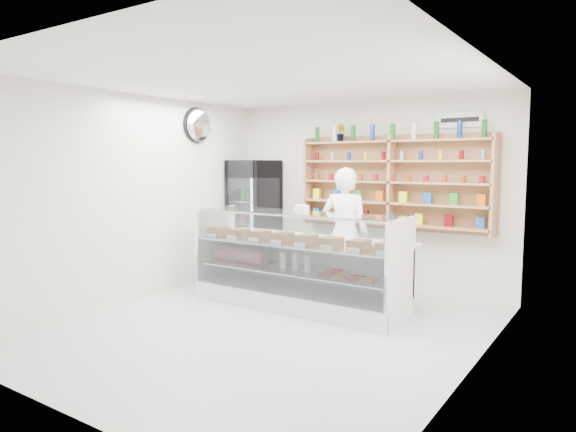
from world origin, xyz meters
The scene contains 8 objects.
room centered at (0.00, 0.00, 1.40)m, with size 5.00×5.00×5.00m.
display_counter centered at (-0.18, 0.92, 0.35)m, with size 2.86×0.86×1.25m.
shop_worker centered at (0.14, 1.60, 0.91)m, with size 0.66×0.44×1.82m, color white.
drinks_cooler centered at (-1.85, 2.13, 0.96)m, with size 0.72×0.70×1.92m.
wall_shelving centered at (0.50, 2.34, 1.59)m, with size 2.84×0.28×1.33m.
potted_plant centered at (-0.33, 2.34, 2.33)m, with size 0.14×0.12×0.26m, color #1E6626.
security_mirror centered at (-2.17, 1.20, 2.45)m, with size 0.15×0.50×0.50m, color silver.
wall_sign centered at (1.40, 2.47, 2.45)m, with size 0.62×0.03×0.20m, color white.
Camera 1 is at (3.38, -4.61, 1.87)m, focal length 32.00 mm.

